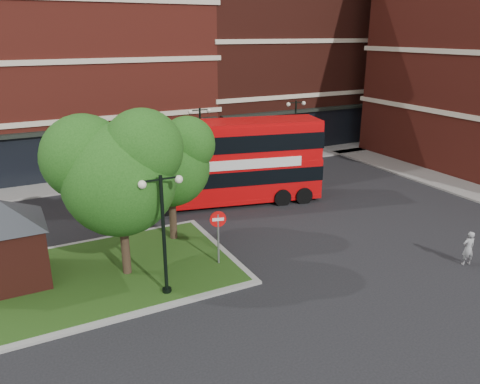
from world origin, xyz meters
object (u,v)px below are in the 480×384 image
woman (468,248)px  car_silver (109,174)px  car_white (269,157)px  bus (225,157)px

woman → car_silver: size_ratio=0.40×
woman → car_silver: woman is taller
woman → car_white: 18.00m
bus → woman: (6.15, -12.33, -2.09)m
bus → car_silver: size_ratio=2.98×
bus → car_silver: bearing=140.6°
bus → woman: bus is taller
woman → car_silver: bearing=-45.8°
bus → woman: 13.94m
woman → car_white: woman is taller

